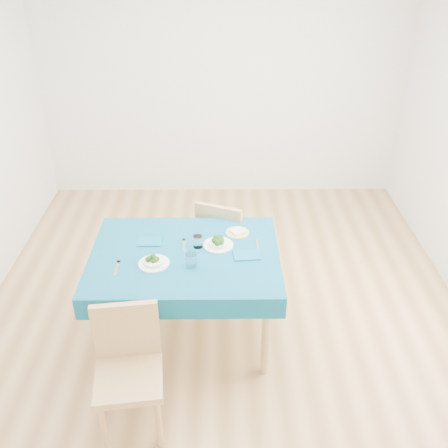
{
  "coord_description": "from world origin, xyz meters",
  "views": [
    {
      "loc": [
        -0.03,
        -3.2,
        2.76
      ],
      "look_at": [
        0.0,
        0.0,
        0.85
      ],
      "focal_mm": 40.0,
      "sensor_mm": 36.0,
      "label": 1
    }
  ],
  "objects_px": {
    "table": "(187,295)",
    "chair_near": "(128,369)",
    "chair_far": "(226,233)",
    "side_plate": "(237,233)",
    "bowl_far": "(218,242)",
    "bowl_near": "(154,260)"
  },
  "relations": [
    {
      "from": "table",
      "to": "bowl_far",
      "type": "bearing_deg",
      "value": 22.91
    },
    {
      "from": "bowl_far",
      "to": "side_plate",
      "type": "distance_m",
      "value": 0.23
    },
    {
      "from": "chair_far",
      "to": "bowl_far",
      "type": "height_order",
      "value": "chair_far"
    },
    {
      "from": "chair_far",
      "to": "bowl_near",
      "type": "xyz_separation_m",
      "value": [
        -0.51,
        -0.82,
        0.29
      ]
    },
    {
      "from": "table",
      "to": "chair_near",
      "type": "bearing_deg",
      "value": -109.67
    },
    {
      "from": "bowl_far",
      "to": "chair_near",
      "type": "bearing_deg",
      "value": -119.88
    },
    {
      "from": "bowl_far",
      "to": "side_plate",
      "type": "xyz_separation_m",
      "value": [
        0.15,
        0.17,
        -0.03
      ]
    },
    {
      "from": "bowl_near",
      "to": "side_plate",
      "type": "xyz_separation_m",
      "value": [
        0.59,
        0.4,
        -0.03
      ]
    },
    {
      "from": "side_plate",
      "to": "table",
      "type": "bearing_deg",
      "value": -144.6
    },
    {
      "from": "table",
      "to": "side_plate",
      "type": "relative_size",
      "value": 7.53
    },
    {
      "from": "table",
      "to": "bowl_near",
      "type": "xyz_separation_m",
      "value": [
        -0.2,
        -0.13,
        0.41
      ]
    },
    {
      "from": "table",
      "to": "side_plate",
      "type": "distance_m",
      "value": 0.61
    },
    {
      "from": "chair_near",
      "to": "bowl_near",
      "type": "xyz_separation_m",
      "value": [
        0.1,
        0.71,
        0.29
      ]
    },
    {
      "from": "chair_near",
      "to": "side_plate",
      "type": "xyz_separation_m",
      "value": [
        0.69,
        1.11,
        0.26
      ]
    },
    {
      "from": "bowl_near",
      "to": "chair_near",
      "type": "bearing_deg",
      "value": -97.78
    },
    {
      "from": "table",
      "to": "bowl_near",
      "type": "distance_m",
      "value": 0.48
    },
    {
      "from": "table",
      "to": "chair_near",
      "type": "relative_size",
      "value": 1.33
    },
    {
      "from": "table",
      "to": "bowl_far",
      "type": "distance_m",
      "value": 0.49
    },
    {
      "from": "table",
      "to": "side_plate",
      "type": "bearing_deg",
      "value": 35.4
    },
    {
      "from": "chair_far",
      "to": "side_plate",
      "type": "height_order",
      "value": "chair_far"
    },
    {
      "from": "chair_near",
      "to": "side_plate",
      "type": "height_order",
      "value": "chair_near"
    },
    {
      "from": "chair_far",
      "to": "bowl_near",
      "type": "bearing_deg",
      "value": 80.64
    }
  ]
}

